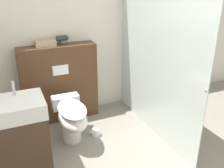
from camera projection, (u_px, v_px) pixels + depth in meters
wall_back at (84, 32)px, 3.71m from camera, size 8.00×0.06×2.50m
partition_panel at (60, 83)px, 3.66m from camera, size 1.09×0.26×1.14m
shower_glass at (155, 60)px, 3.20m from camera, size 0.04×1.91×2.05m
toilet at (71, 118)px, 3.17m from camera, size 0.36×0.72×0.54m
sink_vanity at (23, 145)px, 2.42m from camera, size 0.49×0.43×1.12m
hair_drier at (62, 38)px, 3.46m from camera, size 0.18×0.08×0.13m
folded_towel at (45, 43)px, 3.39m from camera, size 0.27×0.16×0.08m
spare_toilet_roll at (96, 132)px, 3.40m from camera, size 0.11×0.11×0.10m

